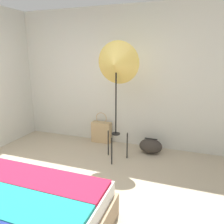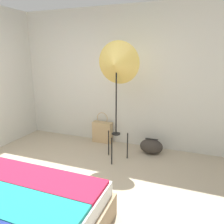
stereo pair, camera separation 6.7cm
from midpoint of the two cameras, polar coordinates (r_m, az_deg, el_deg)
name	(u,v)px [view 2 (the right image)]	position (r m, az deg, el deg)	size (l,w,h in m)	color
ground_plane	(28,213)	(2.86, -20.33, -23.47)	(14.00, 14.00, 0.00)	tan
wall_back	(107,78)	(4.32, -0.99, 8.95)	(8.00, 0.05, 2.60)	beige
photo_umbrella	(116,65)	(3.43, 1.72, 12.24)	(0.68, 0.36, 1.95)	black
tote_bag	(102,132)	(4.46, -2.08, -5.18)	(0.39, 0.15, 0.62)	tan
duffel_bag	(151,146)	(4.04, 10.69, -8.82)	(0.41, 0.27, 0.28)	#332D28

